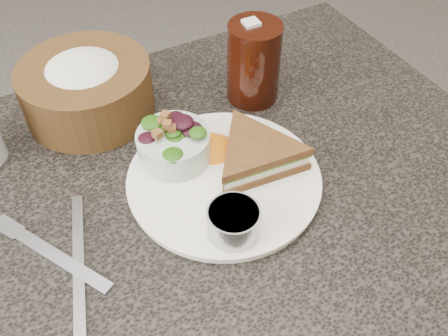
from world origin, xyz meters
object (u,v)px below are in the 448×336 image
at_px(salad_bowl, 173,142).
at_px(cola_glass, 254,59).
at_px(dressing_ramekin, 234,222).
at_px(dining_table, 194,322).
at_px(dinner_plate, 224,180).
at_px(bread_basket, 85,82).
at_px(sandwich, 256,155).

xyz_separation_m(salad_bowl, cola_glass, (0.18, 0.08, 0.03)).
relative_size(salad_bowl, dressing_ramekin, 1.56).
distance_m(dining_table, dinner_plate, 0.39).
relative_size(dining_table, bread_basket, 4.84).
relative_size(dinner_plate, dressing_ramekin, 3.99).
height_order(dressing_ramekin, cola_glass, cola_glass).
height_order(dining_table, sandwich, sandwich).
xyz_separation_m(dinner_plate, bread_basket, (-0.12, 0.24, 0.05)).
bearing_deg(salad_bowl, sandwich, -36.22).
bearing_deg(salad_bowl, dressing_ramekin, -86.10).
xyz_separation_m(sandwich, bread_basket, (-0.17, 0.24, 0.03)).
bearing_deg(dinner_plate, dressing_ramekin, -110.92).
relative_size(sandwich, dressing_ramekin, 2.35).
distance_m(sandwich, cola_glass, 0.18).
height_order(dining_table, dinner_plate, dinner_plate).
bearing_deg(sandwich, dining_table, -175.08).
height_order(dining_table, bread_basket, bread_basket).
distance_m(dining_table, sandwich, 0.42).
bearing_deg(salad_bowl, dining_table, -106.50).
xyz_separation_m(dining_table, dinner_plate, (0.07, 0.00, 0.38)).
bearing_deg(dinner_plate, bread_basket, 115.75).
bearing_deg(dinner_plate, salad_bowl, 123.01).
bearing_deg(cola_glass, bread_basket, 160.21).
bearing_deg(sandwich, dressing_ramekin, -128.76).
height_order(dinner_plate, cola_glass, cola_glass).
xyz_separation_m(dining_table, sandwich, (0.12, -0.00, 0.41)).
bearing_deg(bread_basket, dining_table, -78.08).
height_order(dining_table, salad_bowl, salad_bowl).
bearing_deg(bread_basket, salad_bowl, -67.43).
bearing_deg(dressing_ramekin, dinner_plate, 69.08).
xyz_separation_m(dinner_plate, sandwich, (0.05, -0.00, 0.03)).
height_order(bread_basket, cola_glass, cola_glass).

